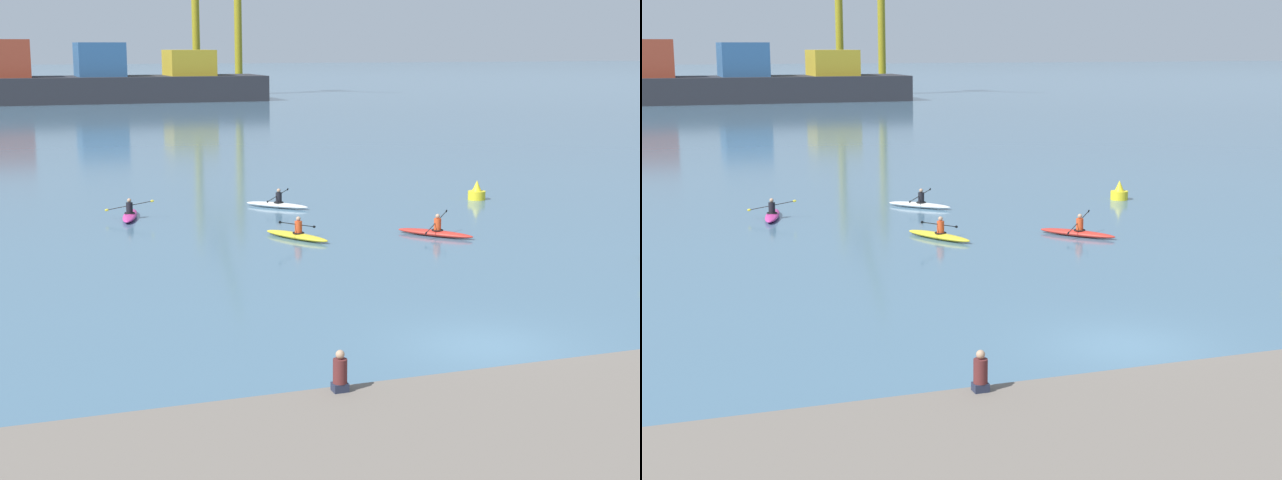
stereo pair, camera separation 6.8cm
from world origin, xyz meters
The scene contains 8 objects.
ground_plane centered at (0.00, 0.00, 0.00)m, with size 800.00×800.00×0.00m, color #476B84.
container_barge centered at (4.06, 117.70, 2.86)m, with size 45.76×11.19×8.59m.
channel_buoy centered at (11.77, 22.27, 0.36)m, with size 0.90×0.90×1.00m.
kayak_red centered at (5.43, 14.12, 0.17)m, with size 2.63×3.00×1.00m.
kayak_magenta centered at (-5.96, 22.61, 0.17)m, with size 2.21×3.45×0.95m.
kayak_yellow centered at (-0.21, 15.47, 0.17)m, with size 2.16×3.27×0.95m.
kayak_white centered at (1.32, 23.27, 0.17)m, with size 2.82×2.84×0.95m.
seated_onlooker centered at (-5.58, -3.83, 1.15)m, with size 0.32×0.30×0.90m.
Camera 2 is at (-12.31, -21.85, 7.83)m, focal length 54.64 mm.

